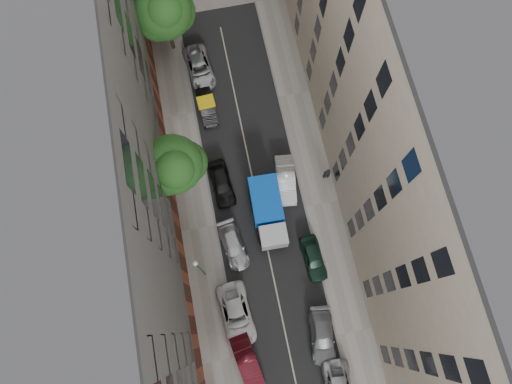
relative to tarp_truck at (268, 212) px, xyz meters
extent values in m
plane|color=#4C4C49|center=(-0.60, 0.10, -1.53)|extent=(120.00, 120.00, 0.00)
cube|color=black|center=(-0.60, 0.10, -1.52)|extent=(8.00, 44.00, 0.02)
cube|color=gray|center=(-6.10, 0.10, -1.45)|extent=(3.00, 44.00, 0.15)
cube|color=gray|center=(4.90, 0.10, -1.45)|extent=(3.00, 44.00, 0.15)
cube|color=#4E4C49|center=(-11.60, 0.10, 8.47)|extent=(8.00, 44.00, 20.00)
cube|color=#C1AF96|center=(10.40, 0.10, 8.47)|extent=(8.00, 44.00, 20.00)
cube|color=black|center=(0.00, -0.11, -0.92)|extent=(2.53, 6.07, 0.33)
cube|color=#B3B4B8|center=(0.00, -2.22, 0.08)|extent=(2.28, 1.85, 1.89)
cube|color=blue|center=(0.00, 0.89, 0.25)|extent=(2.58, 4.08, 2.00)
cylinder|color=black|center=(-1.05, -2.22, -1.06)|extent=(0.31, 0.93, 0.93)
cylinder|color=black|center=(1.05, -2.22, -1.06)|extent=(0.31, 0.93, 0.93)
cylinder|color=black|center=(-1.05, 1.67, -1.06)|extent=(0.31, 0.93, 0.93)
cylinder|color=black|center=(1.05, 1.67, -1.06)|extent=(0.31, 0.93, 0.93)
imported|color=#4D0F18|center=(-4.03, -11.47, -0.80)|extent=(2.28, 4.64, 1.46)
imported|color=silver|center=(-4.20, -7.70, -0.80)|extent=(2.73, 5.40, 1.46)
imported|color=#AFAFB4|center=(-3.40, -2.10, -0.90)|extent=(2.42, 4.59, 1.27)
imported|color=black|center=(-3.40, 3.50, -0.78)|extent=(2.13, 4.55, 1.51)
imported|color=black|center=(-3.40, 11.10, -0.87)|extent=(1.62, 4.06, 1.31)
imported|color=#B0AFB4|center=(-3.40, 15.32, -0.83)|extent=(2.86, 5.24, 1.39)
imported|color=slate|center=(2.20, -10.70, -0.86)|extent=(2.49, 4.85, 1.35)
imported|color=#152F24|center=(3.00, -4.50, -0.85)|extent=(1.81, 4.08, 1.37)
imported|color=silver|center=(2.20, 2.67, -0.78)|extent=(2.12, 4.71, 1.50)
cylinder|color=#382619|center=(-6.66, 3.81, 0.16)|extent=(0.36, 0.36, 3.08)
cylinder|color=#382619|center=(-6.66, 3.81, 2.81)|extent=(0.24, 0.24, 2.20)
sphere|color=#224F1A|center=(-6.66, 3.81, 4.96)|extent=(4.63, 4.63, 4.63)
sphere|color=#224F1A|center=(-5.76, 4.21, 3.91)|extent=(3.47, 3.47, 3.47)
sphere|color=#224F1A|center=(-7.36, 3.31, 4.35)|extent=(3.24, 3.24, 3.24)
sphere|color=#224F1A|center=(-6.46, 3.01, 6.11)|extent=(3.01, 3.01, 3.01)
cylinder|color=#382619|center=(-5.52, 18.44, -0.06)|extent=(0.36, 0.36, 2.64)
cylinder|color=#382619|center=(-5.52, 18.44, 2.20)|extent=(0.24, 0.24, 1.88)
sphere|color=#224F1A|center=(-5.52, 18.44, 4.05)|extent=(5.14, 5.14, 5.14)
sphere|color=#224F1A|center=(-4.62, 18.84, 3.14)|extent=(3.85, 3.85, 3.85)
sphere|color=#224F1A|center=(-6.22, 17.94, 3.52)|extent=(3.60, 3.60, 3.60)
sphere|color=#224F1A|center=(-5.32, 17.64, 5.03)|extent=(3.34, 3.34, 3.34)
cylinder|color=#1A5B28|center=(-6.20, -3.91, 1.81)|extent=(0.14, 0.14, 6.38)
sphere|color=silver|center=(-6.20, -3.91, 5.11)|extent=(0.36, 0.36, 0.36)
imported|color=black|center=(5.80, 2.41, -0.42)|extent=(0.74, 0.52, 1.92)
camera|label=1|loc=(-2.86, -9.02, 37.36)|focal=32.00mm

